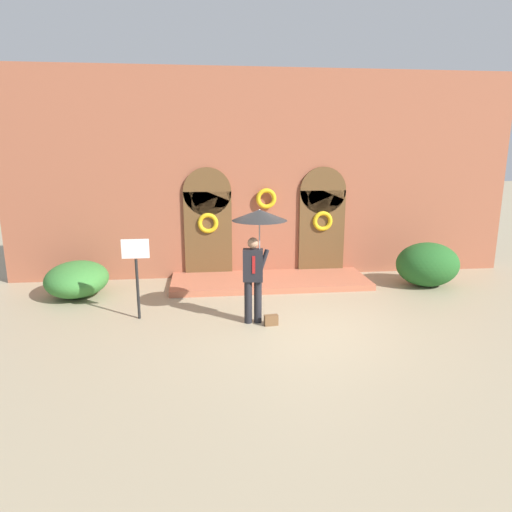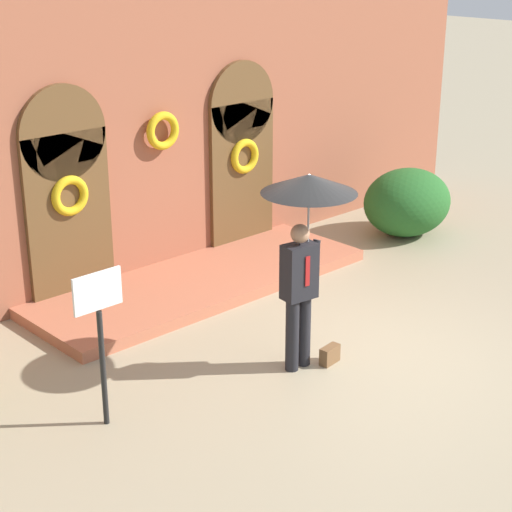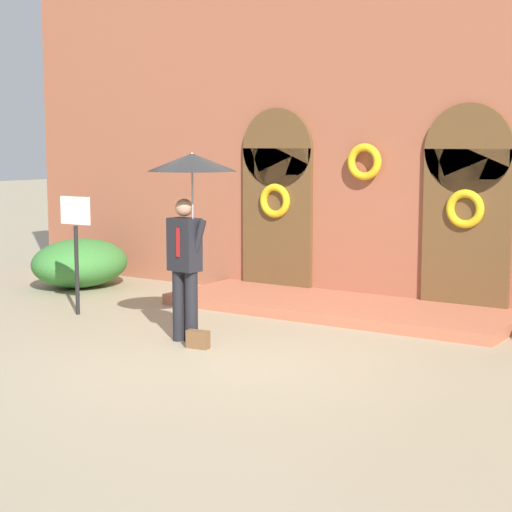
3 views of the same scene
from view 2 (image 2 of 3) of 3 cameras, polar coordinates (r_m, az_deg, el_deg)
name	(u,v)px [view 2 (image 2 of 3)]	position (r m, az deg, el deg)	size (l,w,h in m)	color
ground_plane	(360,357)	(10.63, 6.98, -6.70)	(80.00, 80.00, 0.00)	tan
building_facade	(148,95)	(12.68, -7.19, 10.61)	(14.00, 2.30, 5.60)	#9E563D
person_with_umbrella	(306,213)	(9.66, 3.38, 2.88)	(1.10, 1.10, 2.36)	black
handbag	(330,355)	(10.40, 4.94, -6.58)	(0.28, 0.12, 0.22)	brown
sign_post	(100,324)	(8.83, -10.38, -4.45)	(0.56, 0.06, 1.72)	black
shrub_right	(407,202)	(14.82, 10.04, 3.55)	(1.64, 1.36, 1.15)	#235B23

